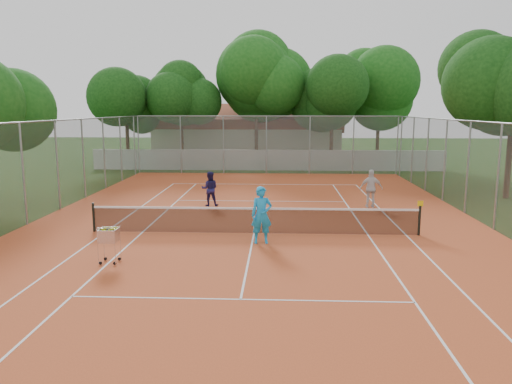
{
  "coord_description": "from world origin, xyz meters",
  "views": [
    {
      "loc": [
        0.9,
        -17.68,
        4.53
      ],
      "look_at": [
        0.0,
        1.5,
        1.3
      ],
      "focal_mm": 35.0,
      "sensor_mm": 36.0,
      "label": 1
    }
  ],
  "objects_px": {
    "player_near": "(262,215)",
    "clubhouse": "(248,134)",
    "player_far_right": "(371,189)",
    "ball_hopper": "(109,244)",
    "player_far_left": "(210,189)",
    "tennis_net": "(254,220)"
  },
  "relations": [
    {
      "from": "player_far_left",
      "to": "ball_hopper",
      "type": "relative_size",
      "value": 1.42
    },
    {
      "from": "clubhouse",
      "to": "player_far_right",
      "type": "distance_m",
      "value": 24.98
    },
    {
      "from": "player_near",
      "to": "clubhouse",
      "type": "bearing_deg",
      "value": 87.81
    },
    {
      "from": "tennis_net",
      "to": "ball_hopper",
      "type": "bearing_deg",
      "value": -137.5
    },
    {
      "from": "player_near",
      "to": "player_far_left",
      "type": "relative_size",
      "value": 1.2
    },
    {
      "from": "player_near",
      "to": "player_far_left",
      "type": "distance_m",
      "value": 6.93
    },
    {
      "from": "clubhouse",
      "to": "ball_hopper",
      "type": "distance_m",
      "value": 32.84
    },
    {
      "from": "ball_hopper",
      "to": "clubhouse",
      "type": "bearing_deg",
      "value": 75.14
    },
    {
      "from": "player_far_left",
      "to": "ball_hopper",
      "type": "height_order",
      "value": "player_far_left"
    },
    {
      "from": "player_far_left",
      "to": "player_near",
      "type": "bearing_deg",
      "value": 107.59
    },
    {
      "from": "tennis_net",
      "to": "player_far_right",
      "type": "relative_size",
      "value": 6.77
    },
    {
      "from": "tennis_net",
      "to": "clubhouse",
      "type": "xyz_separation_m",
      "value": [
        -2.0,
        29.0,
        1.69
      ]
    },
    {
      "from": "clubhouse",
      "to": "player_far_left",
      "type": "bearing_deg",
      "value": -90.79
    },
    {
      "from": "player_far_left",
      "to": "player_far_right",
      "type": "relative_size",
      "value": 0.92
    },
    {
      "from": "player_near",
      "to": "ball_hopper",
      "type": "relative_size",
      "value": 1.7
    },
    {
      "from": "tennis_net",
      "to": "player_far_right",
      "type": "xyz_separation_m",
      "value": [
        5.12,
        5.09,
        0.39
      ]
    },
    {
      "from": "player_near",
      "to": "player_far_right",
      "type": "distance_m",
      "value": 7.99
    },
    {
      "from": "player_far_right",
      "to": "clubhouse",
      "type": "bearing_deg",
      "value": -69.71
    },
    {
      "from": "ball_hopper",
      "to": "tennis_net",
      "type": "bearing_deg",
      "value": 31.26
    },
    {
      "from": "tennis_net",
      "to": "player_near",
      "type": "relative_size",
      "value": 6.14
    },
    {
      "from": "tennis_net",
      "to": "ball_hopper",
      "type": "height_order",
      "value": "ball_hopper"
    },
    {
      "from": "tennis_net",
      "to": "player_far_right",
      "type": "distance_m",
      "value": 7.23
    }
  ]
}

